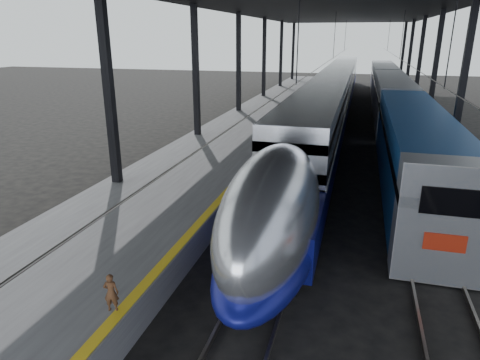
% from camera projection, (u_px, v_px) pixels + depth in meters
% --- Properties ---
extents(ground, '(160.00, 160.00, 0.00)m').
position_uv_depth(ground, '(201.00, 277.00, 13.32)').
color(ground, black).
rests_on(ground, ground).
extents(platform, '(6.00, 80.00, 1.00)m').
position_uv_depth(platform, '(250.00, 129.00, 32.31)').
color(platform, '#4C4C4F').
rests_on(platform, ground).
extents(yellow_strip, '(0.30, 80.00, 0.01)m').
position_uv_depth(yellow_strip, '(287.00, 124.00, 31.44)').
color(yellow_strip, gold).
rests_on(yellow_strip, platform).
extents(rails, '(6.52, 80.00, 0.16)m').
position_uv_depth(rails, '(359.00, 141.00, 30.42)').
color(rails, slate).
rests_on(rails, ground).
extents(canopy, '(18.00, 75.00, 9.47)m').
position_uv_depth(canopy, '(330.00, 5.00, 28.19)').
color(canopy, black).
rests_on(canopy, ground).
extents(tgv_train, '(2.85, 65.20, 4.09)m').
position_uv_depth(tgv_train, '(333.00, 98.00, 38.21)').
color(tgv_train, silver).
rests_on(tgv_train, ground).
extents(second_train, '(2.75, 56.05, 3.78)m').
position_uv_depth(second_train, '(392.00, 100.00, 37.10)').
color(second_train, '#15488E').
rests_on(second_train, ground).
extents(child, '(0.40, 0.31, 0.97)m').
position_uv_depth(child, '(111.00, 293.00, 9.92)').
color(child, '#4B2C19').
rests_on(child, platform).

